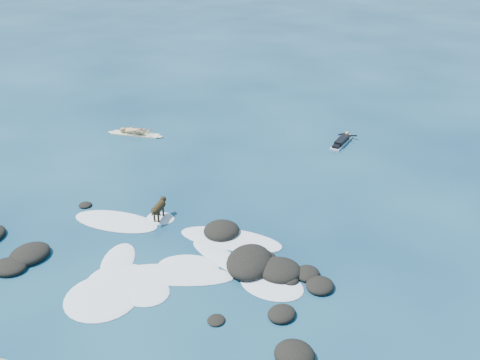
% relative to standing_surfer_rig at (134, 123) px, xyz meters
% --- Properties ---
extents(ground, '(160.00, 160.00, 0.00)m').
position_rel_standing_surfer_rig_xyz_m(ground, '(6.30, -8.10, -0.67)').
color(ground, '#0A2642').
rests_on(ground, ground).
extents(reef_rocks, '(13.01, 7.41, 0.64)m').
position_rel_standing_surfer_rig_xyz_m(reef_rocks, '(7.36, -9.01, -0.55)').
color(reef_rocks, black).
rests_on(reef_rocks, ground).
extents(breaking_foam, '(12.21, 6.61, 0.12)m').
position_rel_standing_surfer_rig_xyz_m(breaking_foam, '(6.62, -9.07, -0.66)').
color(breaking_foam, white).
rests_on(breaking_foam, ground).
extents(standing_surfer_rig, '(2.97, 0.92, 1.69)m').
position_rel_standing_surfer_rig_xyz_m(standing_surfer_rig, '(0.00, 0.00, 0.00)').
color(standing_surfer_rig, beige).
rests_on(standing_surfer_rig, ground).
extents(paddling_surfer_rig, '(1.00, 2.25, 0.39)m').
position_rel_standing_surfer_rig_xyz_m(paddling_surfer_rig, '(9.94, 3.07, -0.54)').
color(paddling_surfer_rig, silver).
rests_on(paddling_surfer_rig, ground).
extents(dog, '(0.39, 1.24, 0.78)m').
position_rel_standing_surfer_rig_xyz_m(dog, '(5.32, -6.59, -0.15)').
color(dog, black).
rests_on(dog, ground).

